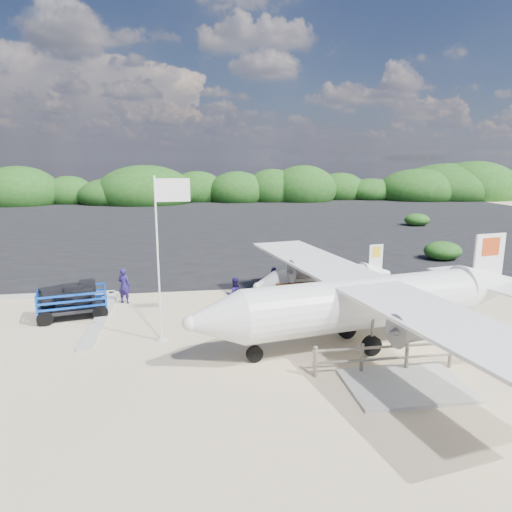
{
  "coord_description": "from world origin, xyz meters",
  "views": [
    {
      "loc": [
        -0.74,
        -17.63,
        6.64
      ],
      "look_at": [
        2.38,
        3.21,
        2.12
      ],
      "focal_mm": 32.0,
      "sensor_mm": 36.0,
      "label": 1
    }
  ],
  "objects_px": {
    "baggage_cart": "(74,318)",
    "flagpole": "(162,340)",
    "crew_b": "(234,294)",
    "crew_a": "(124,286)",
    "aircraft_large": "(377,224)",
    "crew_c": "(274,285)",
    "aircraft_small": "(110,221)",
    "signboard": "(295,316)"
  },
  "relations": [
    {
      "from": "baggage_cart",
      "to": "flagpole",
      "type": "xyz_separation_m",
      "value": [
        3.82,
        -3.04,
        0.0
      ]
    },
    {
      "from": "baggage_cart",
      "to": "crew_b",
      "type": "distance_m",
      "value": 6.9
    },
    {
      "from": "crew_a",
      "to": "aircraft_large",
      "type": "relative_size",
      "value": 0.1
    },
    {
      "from": "crew_c",
      "to": "aircraft_small",
      "type": "relative_size",
      "value": 0.24
    },
    {
      "from": "crew_a",
      "to": "crew_c",
      "type": "bearing_deg",
      "value": -164.08
    },
    {
      "from": "crew_a",
      "to": "aircraft_large",
      "type": "height_order",
      "value": "aircraft_large"
    },
    {
      "from": "crew_a",
      "to": "aircraft_large",
      "type": "xyz_separation_m",
      "value": [
        22.24,
        22.96,
        -0.84
      ]
    },
    {
      "from": "baggage_cart",
      "to": "crew_a",
      "type": "bearing_deg",
      "value": 31.16
    },
    {
      "from": "crew_a",
      "to": "aircraft_small",
      "type": "xyz_separation_m",
      "value": [
        -5.41,
        29.92,
        -0.84
      ]
    },
    {
      "from": "baggage_cart",
      "to": "aircraft_small",
      "type": "xyz_separation_m",
      "value": [
        -3.52,
        31.7,
        0.0
      ]
    },
    {
      "from": "baggage_cart",
      "to": "aircraft_large",
      "type": "distance_m",
      "value": 34.56
    },
    {
      "from": "crew_a",
      "to": "crew_b",
      "type": "relative_size",
      "value": 1.1
    },
    {
      "from": "aircraft_small",
      "to": "crew_b",
      "type": "bearing_deg",
      "value": 99.0
    },
    {
      "from": "crew_c",
      "to": "crew_b",
      "type": "bearing_deg",
      "value": 49.43
    },
    {
      "from": "flagpole",
      "to": "signboard",
      "type": "relative_size",
      "value": 3.26
    },
    {
      "from": "flagpole",
      "to": "signboard",
      "type": "bearing_deg",
      "value": 18.59
    },
    {
      "from": "crew_a",
      "to": "aircraft_small",
      "type": "height_order",
      "value": "crew_a"
    },
    {
      "from": "baggage_cart",
      "to": "crew_c",
      "type": "distance_m",
      "value": 8.88
    },
    {
      "from": "signboard",
      "to": "aircraft_small",
      "type": "relative_size",
      "value": 0.26
    },
    {
      "from": "flagpole",
      "to": "signboard",
      "type": "height_order",
      "value": "flagpole"
    },
    {
      "from": "signboard",
      "to": "crew_c",
      "type": "xyz_separation_m",
      "value": [
        -0.55,
        2.02,
        0.85
      ]
    },
    {
      "from": "crew_b",
      "to": "signboard",
      "type": "bearing_deg",
      "value": 147.17
    },
    {
      "from": "crew_b",
      "to": "crew_c",
      "type": "relative_size",
      "value": 0.9
    },
    {
      "from": "crew_b",
      "to": "crew_c",
      "type": "xyz_separation_m",
      "value": [
        1.95,
        0.89,
        0.09
      ]
    },
    {
      "from": "crew_a",
      "to": "crew_c",
      "type": "relative_size",
      "value": 0.99
    },
    {
      "from": "flagpole",
      "to": "crew_c",
      "type": "height_order",
      "value": "flagpole"
    },
    {
      "from": "flagpole",
      "to": "baggage_cart",
      "type": "bearing_deg",
      "value": 141.46
    },
    {
      "from": "signboard",
      "to": "crew_b",
      "type": "relative_size",
      "value": 1.23
    },
    {
      "from": "flagpole",
      "to": "crew_c",
      "type": "distance_m",
      "value": 6.37
    },
    {
      "from": "crew_b",
      "to": "aircraft_large",
      "type": "height_order",
      "value": "aircraft_large"
    },
    {
      "from": "crew_c",
      "to": "aircraft_large",
      "type": "bearing_deg",
      "value": -97.78
    },
    {
      "from": "crew_b",
      "to": "aircraft_small",
      "type": "distance_m",
      "value": 33.41
    },
    {
      "from": "baggage_cart",
      "to": "aircraft_large",
      "type": "height_order",
      "value": "aircraft_large"
    },
    {
      "from": "crew_a",
      "to": "crew_b",
      "type": "height_order",
      "value": "crew_a"
    },
    {
      "from": "baggage_cart",
      "to": "crew_c",
      "type": "relative_size",
      "value": 1.75
    },
    {
      "from": "flagpole",
      "to": "aircraft_small",
      "type": "height_order",
      "value": "flagpole"
    },
    {
      "from": "baggage_cart",
      "to": "signboard",
      "type": "relative_size",
      "value": 1.59
    },
    {
      "from": "flagpole",
      "to": "signboard",
      "type": "distance_m",
      "value": 5.84
    },
    {
      "from": "baggage_cart",
      "to": "crew_c",
      "type": "xyz_separation_m",
      "value": [
        8.8,
        0.84,
        0.85
      ]
    },
    {
      "from": "flagpole",
      "to": "crew_a",
      "type": "relative_size",
      "value": 3.62
    },
    {
      "from": "flagpole",
      "to": "crew_b",
      "type": "height_order",
      "value": "flagpole"
    },
    {
      "from": "crew_a",
      "to": "aircraft_small",
      "type": "distance_m",
      "value": 30.42
    }
  ]
}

